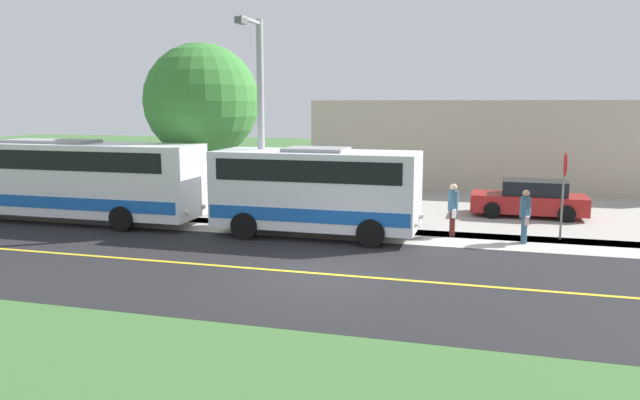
{
  "coord_description": "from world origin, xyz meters",
  "views": [
    {
      "loc": [
        14.84,
        4.11,
        4.45
      ],
      "look_at": [
        -3.5,
        -1.01,
        1.4
      ],
      "focal_mm": 33.83,
      "sensor_mm": 36.0,
      "label": 1
    }
  ],
  "objects_px": {
    "shuttle_bus_front": "(316,188)",
    "street_light_pole": "(259,115)",
    "commercial_building": "(500,141)",
    "parked_car_near": "(530,199)",
    "tree_curbside": "(202,101)",
    "pedestrian_waiting": "(453,208)",
    "pedestrian_with_bags": "(525,215)",
    "transit_bus_rear": "(54,176)",
    "stop_sign": "(564,181)"
  },
  "relations": [
    {
      "from": "shuttle_bus_front",
      "to": "street_light_pole",
      "type": "relative_size",
      "value": 0.96
    },
    {
      "from": "commercial_building",
      "to": "shuttle_bus_front",
      "type": "bearing_deg",
      "value": -20.16
    },
    {
      "from": "parked_car_near",
      "to": "tree_curbside",
      "type": "relative_size",
      "value": 0.65
    },
    {
      "from": "shuttle_bus_front",
      "to": "commercial_building",
      "type": "xyz_separation_m",
      "value": [
        -16.84,
        6.18,
        0.67
      ]
    },
    {
      "from": "pedestrian_waiting",
      "to": "tree_curbside",
      "type": "xyz_separation_m",
      "value": [
        -1.71,
        -10.07,
        3.57
      ]
    },
    {
      "from": "tree_curbside",
      "to": "commercial_building",
      "type": "xyz_separation_m",
      "value": [
        -14.0,
        11.77,
        -2.23
      ]
    },
    {
      "from": "shuttle_bus_front",
      "to": "pedestrian_with_bags",
      "type": "height_order",
      "value": "shuttle_bus_front"
    },
    {
      "from": "shuttle_bus_front",
      "to": "transit_bus_rear",
      "type": "height_order",
      "value": "transit_bus_rear"
    },
    {
      "from": "transit_bus_rear",
      "to": "pedestrian_waiting",
      "type": "height_order",
      "value": "transit_bus_rear"
    },
    {
      "from": "tree_curbside",
      "to": "commercial_building",
      "type": "bearing_deg",
      "value": 139.95
    },
    {
      "from": "pedestrian_with_bags",
      "to": "tree_curbside",
      "type": "height_order",
      "value": "tree_curbside"
    },
    {
      "from": "pedestrian_waiting",
      "to": "commercial_building",
      "type": "xyz_separation_m",
      "value": [
        -15.71,
        1.7,
        1.35
      ]
    },
    {
      "from": "transit_bus_rear",
      "to": "stop_sign",
      "type": "relative_size",
      "value": 4.14
    },
    {
      "from": "commercial_building",
      "to": "street_light_pole",
      "type": "bearing_deg",
      "value": -26.72
    },
    {
      "from": "transit_bus_rear",
      "to": "parked_car_near",
      "type": "relative_size",
      "value": 2.69
    },
    {
      "from": "transit_bus_rear",
      "to": "commercial_building",
      "type": "relative_size",
      "value": 0.6
    },
    {
      "from": "pedestrian_with_bags",
      "to": "parked_car_near",
      "type": "relative_size",
      "value": 0.39
    },
    {
      "from": "pedestrian_waiting",
      "to": "street_light_pole",
      "type": "bearing_deg",
      "value": -82.91
    },
    {
      "from": "tree_curbside",
      "to": "commercial_building",
      "type": "height_order",
      "value": "tree_curbside"
    },
    {
      "from": "shuttle_bus_front",
      "to": "pedestrian_waiting",
      "type": "xyz_separation_m",
      "value": [
        -1.13,
        4.49,
        -0.68
      ]
    },
    {
      "from": "commercial_building",
      "to": "pedestrian_waiting",
      "type": "bearing_deg",
      "value": -6.17
    },
    {
      "from": "street_light_pole",
      "to": "commercial_building",
      "type": "distance_m",
      "value": 18.59
    },
    {
      "from": "street_light_pole",
      "to": "tree_curbside",
      "type": "height_order",
      "value": "street_light_pole"
    },
    {
      "from": "pedestrian_waiting",
      "to": "stop_sign",
      "type": "bearing_deg",
      "value": 96.69
    },
    {
      "from": "pedestrian_with_bags",
      "to": "street_light_pole",
      "type": "height_order",
      "value": "street_light_pole"
    },
    {
      "from": "stop_sign",
      "to": "tree_curbside",
      "type": "relative_size",
      "value": 0.42
    },
    {
      "from": "pedestrian_waiting",
      "to": "stop_sign",
      "type": "height_order",
      "value": "stop_sign"
    },
    {
      "from": "street_light_pole",
      "to": "parked_car_near",
      "type": "xyz_separation_m",
      "value": [
        -5.35,
        9.37,
        -3.36
      ]
    },
    {
      "from": "commercial_building",
      "to": "transit_bus_rear",
      "type": "bearing_deg",
      "value": -44.42
    },
    {
      "from": "pedestrian_waiting",
      "to": "parked_car_near",
      "type": "xyz_separation_m",
      "value": [
        -4.52,
        2.74,
        -0.28
      ]
    },
    {
      "from": "stop_sign",
      "to": "commercial_building",
      "type": "relative_size",
      "value": 0.15
    },
    {
      "from": "transit_bus_rear",
      "to": "parked_car_near",
      "type": "xyz_separation_m",
      "value": [
        -5.76,
        17.65,
        -1.02
      ]
    },
    {
      "from": "transit_bus_rear",
      "to": "street_light_pole",
      "type": "relative_size",
      "value": 1.63
    },
    {
      "from": "parked_car_near",
      "to": "stop_sign",
      "type": "bearing_deg",
      "value": 10.36
    },
    {
      "from": "pedestrian_waiting",
      "to": "commercial_building",
      "type": "height_order",
      "value": "commercial_building"
    },
    {
      "from": "pedestrian_waiting",
      "to": "commercial_building",
      "type": "distance_m",
      "value": 15.86
    },
    {
      "from": "shuttle_bus_front",
      "to": "transit_bus_rear",
      "type": "bearing_deg",
      "value": -89.42
    },
    {
      "from": "pedestrian_with_bags",
      "to": "tree_curbside",
      "type": "distance_m",
      "value": 13.06
    },
    {
      "from": "pedestrian_waiting",
      "to": "commercial_building",
      "type": "bearing_deg",
      "value": 173.83
    },
    {
      "from": "transit_bus_rear",
      "to": "tree_curbside",
      "type": "height_order",
      "value": "tree_curbside"
    },
    {
      "from": "transit_bus_rear",
      "to": "parked_car_near",
      "type": "bearing_deg",
      "value": 108.07
    },
    {
      "from": "street_light_pole",
      "to": "commercial_building",
      "type": "height_order",
      "value": "street_light_pole"
    },
    {
      "from": "pedestrian_with_bags",
      "to": "pedestrian_waiting",
      "type": "height_order",
      "value": "pedestrian_waiting"
    },
    {
      "from": "stop_sign",
      "to": "pedestrian_waiting",
      "type": "bearing_deg",
      "value": -83.31
    },
    {
      "from": "transit_bus_rear",
      "to": "tree_curbside",
      "type": "relative_size",
      "value": 1.74
    },
    {
      "from": "pedestrian_with_bags",
      "to": "stop_sign",
      "type": "height_order",
      "value": "stop_sign"
    },
    {
      "from": "commercial_building",
      "to": "parked_car_near",
      "type": "bearing_deg",
      "value": 5.34
    },
    {
      "from": "tree_curbside",
      "to": "parked_car_near",
      "type": "bearing_deg",
      "value": 102.38
    },
    {
      "from": "pedestrian_waiting",
      "to": "street_light_pole",
      "type": "relative_size",
      "value": 0.25
    },
    {
      "from": "shuttle_bus_front",
      "to": "pedestrian_with_bags",
      "type": "xyz_separation_m",
      "value": [
        -0.67,
        6.78,
        -0.71
      ]
    }
  ]
}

